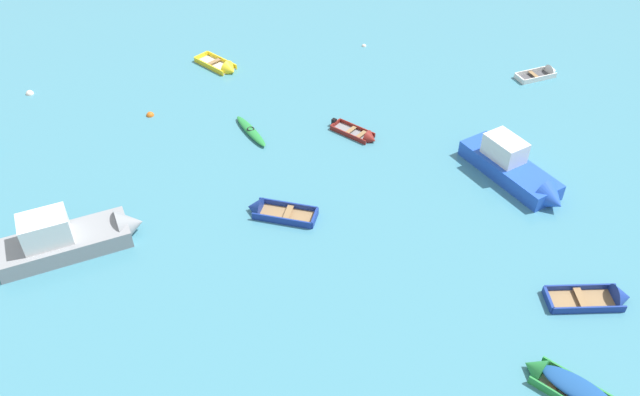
% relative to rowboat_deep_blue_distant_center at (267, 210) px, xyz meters
% --- Properties ---
extents(rowboat_deep_blue_distant_center, '(3.45, 1.83, 1.07)m').
position_rel_rowboat_deep_blue_distant_center_xyz_m(rowboat_deep_blue_distant_center, '(0.00, 0.00, 0.00)').
color(rowboat_deep_blue_distant_center, '#99754C').
rests_on(rowboat_deep_blue_distant_center, ground_plane).
extents(rowboat_green_foreground_center, '(3.40, 3.04, 1.06)m').
position_rel_rowboat_deep_blue_distant_center_xyz_m(rowboat_green_foreground_center, '(11.16, -9.19, 0.12)').
color(rowboat_green_foreground_center, beige).
rests_on(rowboat_green_foreground_center, ground_plane).
extents(rowboat_white_cluster_inner, '(2.91, 1.94, 0.91)m').
position_rel_rowboat_deep_blue_distant_center_xyz_m(rowboat_white_cluster_inner, '(16.18, 13.10, -0.02)').
color(rowboat_white_cluster_inner, '#4C4C51').
rests_on(rowboat_white_cluster_inner, ground_plane).
extents(rowboat_maroon_cluster_outer, '(2.67, 2.33, 0.84)m').
position_rel_rowboat_deep_blue_distant_center_xyz_m(rowboat_maroon_cluster_outer, '(4.67, 6.19, -0.04)').
color(rowboat_maroon_cluster_outer, gray).
rests_on(rowboat_maroon_cluster_outer, ground_plane).
extents(motor_launch_grey_outer_left, '(6.35, 4.25, 2.50)m').
position_rel_rowboat_deep_blue_distant_center_xyz_m(motor_launch_grey_outer_left, '(-8.23, -2.41, 0.51)').
color(motor_launch_grey_outer_left, gray).
rests_on(motor_launch_grey_outer_left, ground_plane).
extents(rowboat_yellow_back_row_right, '(3.10, 2.91, 1.07)m').
position_rel_rowboat_deep_blue_distant_center_xyz_m(rowboat_yellow_back_row_right, '(-3.72, 13.46, -0.02)').
color(rowboat_yellow_back_row_right, beige).
rests_on(rowboat_yellow_back_row_right, ground_plane).
extents(motor_launch_blue_near_left, '(4.70, 6.07, 2.23)m').
position_rel_rowboat_deep_blue_distant_center_xyz_m(motor_launch_blue_near_left, '(12.05, 2.63, 0.45)').
color(motor_launch_blue_near_left, blue).
rests_on(motor_launch_blue_near_left, ground_plane).
extents(rowboat_deep_blue_center, '(3.46, 1.39, 1.12)m').
position_rel_rowboat_deep_blue_distant_center_xyz_m(rowboat_deep_blue_center, '(14.11, -5.15, -0.01)').
color(rowboat_deep_blue_center, '#99754C').
rests_on(rowboat_deep_blue_center, ground_plane).
extents(kayak_green_near_right, '(2.20, 3.11, 0.32)m').
position_rel_rowboat_deep_blue_distant_center_xyz_m(kayak_green_near_right, '(-1.41, 6.54, -0.02)').
color(kayak_green_near_right, '#288C3D').
rests_on(kayak_green_near_right, ground_plane).
extents(mooring_buoy_trailing, '(0.46, 0.46, 0.46)m').
position_rel_rowboat_deep_blue_distant_center_xyz_m(mooring_buoy_trailing, '(-14.93, 10.43, -0.17)').
color(mooring_buoy_trailing, silver).
rests_on(mooring_buoy_trailing, ground_plane).
extents(mooring_buoy_between_boats_left, '(0.44, 0.44, 0.44)m').
position_rel_rowboat_deep_blue_distant_center_xyz_m(mooring_buoy_between_boats_left, '(-7.28, 8.22, -0.17)').
color(mooring_buoy_between_boats_left, orange).
rests_on(mooring_buoy_between_boats_left, ground_plane).
extents(mooring_buoy_midfield, '(0.29, 0.29, 0.29)m').
position_rel_rowboat_deep_blue_distant_center_xyz_m(mooring_buoy_midfield, '(5.13, 16.80, -0.17)').
color(mooring_buoy_midfield, silver).
rests_on(mooring_buoy_midfield, ground_plane).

